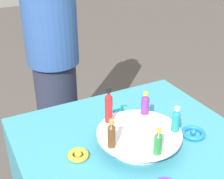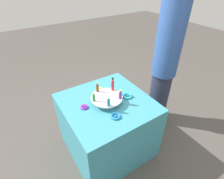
{
  "view_description": "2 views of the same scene",
  "coord_description": "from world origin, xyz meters",
  "px_view_note": "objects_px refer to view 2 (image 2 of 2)",
  "views": [
    {
      "loc": [
        0.82,
        -0.54,
        1.46
      ],
      "look_at": [
        -0.2,
        -0.01,
        0.87
      ],
      "focal_mm": 50.0,
      "sensor_mm": 36.0,
      "label": 1
    },
    {
      "loc": [
        0.71,
        1.21,
        1.85
      ],
      "look_at": [
        -0.07,
        -0.0,
        0.84
      ],
      "focal_mm": 28.0,
      "sensor_mm": 36.0,
      "label": 2
    }
  ],
  "objects_px": {
    "display_stand": "(107,99)",
    "bottle_teal": "(109,102)",
    "ribbon_bow_blue": "(116,116)",
    "person_figure": "(165,62)",
    "ribbon_bow_purple": "(84,107)",
    "bottle_green": "(94,97)",
    "bottle_red": "(113,85)",
    "ribbon_bow_gold": "(99,89)",
    "bottle_purple": "(120,95)",
    "bottle_brown": "(97,87)",
    "ribbon_bow_teal": "(127,96)"
  },
  "relations": [
    {
      "from": "bottle_red",
      "to": "ribbon_bow_gold",
      "type": "bearing_deg",
      "value": -65.61
    },
    {
      "from": "bottle_teal",
      "to": "ribbon_bow_teal",
      "type": "relative_size",
      "value": 0.98
    },
    {
      "from": "bottle_purple",
      "to": "ribbon_bow_purple",
      "type": "xyz_separation_m",
      "value": [
        0.34,
        -0.13,
        -0.1
      ]
    },
    {
      "from": "ribbon_bow_gold",
      "to": "bottle_teal",
      "type": "bearing_deg",
      "value": 74.73
    },
    {
      "from": "bottle_purple",
      "to": "bottle_green",
      "type": "relative_size",
      "value": 0.98
    },
    {
      "from": "bottle_brown",
      "to": "ribbon_bow_teal",
      "type": "distance_m",
      "value": 0.33
    },
    {
      "from": "bottle_teal",
      "to": "person_figure",
      "type": "relative_size",
      "value": 0.06
    },
    {
      "from": "bottle_green",
      "to": "bottle_teal",
      "type": "bearing_deg",
      "value": 120.56
    },
    {
      "from": "bottle_purple",
      "to": "bottle_brown",
      "type": "height_order",
      "value": "bottle_brown"
    },
    {
      "from": "ribbon_bow_gold",
      "to": "ribbon_bow_teal",
      "type": "distance_m",
      "value": 0.34
    },
    {
      "from": "bottle_teal",
      "to": "ribbon_bow_purple",
      "type": "height_order",
      "value": "bottle_teal"
    },
    {
      "from": "bottle_teal",
      "to": "display_stand",
      "type": "bearing_deg",
      "value": -113.44
    },
    {
      "from": "bottle_purple",
      "to": "ribbon_bow_gold",
      "type": "bearing_deg",
      "value": -79.67
    },
    {
      "from": "ribbon_bow_blue",
      "to": "person_figure",
      "type": "bearing_deg",
      "value": -162.32
    },
    {
      "from": "display_stand",
      "to": "person_figure",
      "type": "distance_m",
      "value": 0.89
    },
    {
      "from": "ribbon_bow_teal",
      "to": "bottle_brown",
      "type": "bearing_deg",
      "value": -33.94
    },
    {
      "from": "display_stand",
      "to": "bottle_brown",
      "type": "xyz_separation_m",
      "value": [
        0.03,
        -0.13,
        0.08
      ]
    },
    {
      "from": "bottle_green",
      "to": "ribbon_bow_teal",
      "type": "bearing_deg",
      "value": 171.31
    },
    {
      "from": "bottle_red",
      "to": "ribbon_bow_blue",
      "type": "distance_m",
      "value": 0.37
    },
    {
      "from": "bottle_brown",
      "to": "ribbon_bow_blue",
      "type": "distance_m",
      "value": 0.38
    },
    {
      "from": "ribbon_bow_purple",
      "to": "ribbon_bow_blue",
      "type": "relative_size",
      "value": 0.79
    },
    {
      "from": "bottle_red",
      "to": "ribbon_bow_teal",
      "type": "xyz_separation_m",
      "value": [
        -0.12,
        0.11,
        -0.12
      ]
    },
    {
      "from": "display_stand",
      "to": "ribbon_bow_teal",
      "type": "distance_m",
      "value": 0.24
    },
    {
      "from": "bottle_green",
      "to": "ribbon_bow_gold",
      "type": "relative_size",
      "value": 1.28
    },
    {
      "from": "ribbon_bow_purple",
      "to": "bottle_brown",
      "type": "bearing_deg",
      "value": -156.15
    },
    {
      "from": "ribbon_bow_gold",
      "to": "ribbon_bow_blue",
      "type": "relative_size",
      "value": 0.8
    },
    {
      "from": "display_stand",
      "to": "ribbon_bow_blue",
      "type": "relative_size",
      "value": 3.32
    },
    {
      "from": "bottle_teal",
      "to": "ribbon_bow_purple",
      "type": "bearing_deg",
      "value": -43.38
    },
    {
      "from": "bottle_teal",
      "to": "ribbon_bow_gold",
      "type": "height_order",
      "value": "bottle_teal"
    },
    {
      "from": "bottle_teal",
      "to": "ribbon_bow_purple",
      "type": "distance_m",
      "value": 0.27
    },
    {
      "from": "bottle_red",
      "to": "ribbon_bow_gold",
      "type": "distance_m",
      "value": 0.22
    },
    {
      "from": "bottle_purple",
      "to": "bottle_teal",
      "type": "xyz_separation_m",
      "value": [
        0.16,
        0.04,
        0.0
      ]
    },
    {
      "from": "ribbon_bow_blue",
      "to": "person_figure",
      "type": "xyz_separation_m",
      "value": [
        -0.91,
        -0.29,
        0.19
      ]
    },
    {
      "from": "bottle_purple",
      "to": "bottle_brown",
      "type": "distance_m",
      "value": 0.26
    },
    {
      "from": "ribbon_bow_purple",
      "to": "bottle_green",
      "type": "bearing_deg",
      "value": 162.53
    },
    {
      "from": "person_figure",
      "to": "display_stand",
      "type": "bearing_deg",
      "value": -0.0
    },
    {
      "from": "display_stand",
      "to": "bottle_teal",
      "type": "xyz_separation_m",
      "value": [
        0.05,
        0.13,
        0.07
      ]
    },
    {
      "from": "ribbon_bow_purple",
      "to": "person_figure",
      "type": "bearing_deg",
      "value": -179.31
    },
    {
      "from": "bottle_green",
      "to": "bottle_teal",
      "type": "height_order",
      "value": "bottle_teal"
    },
    {
      "from": "bottle_purple",
      "to": "bottle_brown",
      "type": "bearing_deg",
      "value": -59.44
    },
    {
      "from": "bottle_green",
      "to": "person_figure",
      "type": "xyz_separation_m",
      "value": [
        -1.01,
        -0.04,
        0.08
      ]
    },
    {
      "from": "bottle_red",
      "to": "bottle_green",
      "type": "relative_size",
      "value": 1.51
    },
    {
      "from": "bottle_red",
      "to": "ribbon_bow_purple",
      "type": "relative_size",
      "value": 1.98
    },
    {
      "from": "bottle_teal",
      "to": "ribbon_bow_gold",
      "type": "bearing_deg",
      "value": -105.27
    },
    {
      "from": "bottle_red",
      "to": "bottle_teal",
      "type": "xyz_separation_m",
      "value": [
        0.17,
        0.2,
        -0.02
      ]
    },
    {
      "from": "ribbon_bow_teal",
      "to": "ribbon_bow_gold",
      "type": "bearing_deg",
      "value": -55.57
    },
    {
      "from": "ribbon_bow_purple",
      "to": "ribbon_bow_teal",
      "type": "height_order",
      "value": "ribbon_bow_teal"
    },
    {
      "from": "display_stand",
      "to": "bottle_brown",
      "type": "relative_size",
      "value": 2.94
    },
    {
      "from": "bottle_brown",
      "to": "person_figure",
      "type": "relative_size",
      "value": 0.06
    },
    {
      "from": "display_stand",
      "to": "ribbon_bow_blue",
      "type": "xyz_separation_m",
      "value": [
        0.04,
        0.23,
        -0.03
      ]
    }
  ]
}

